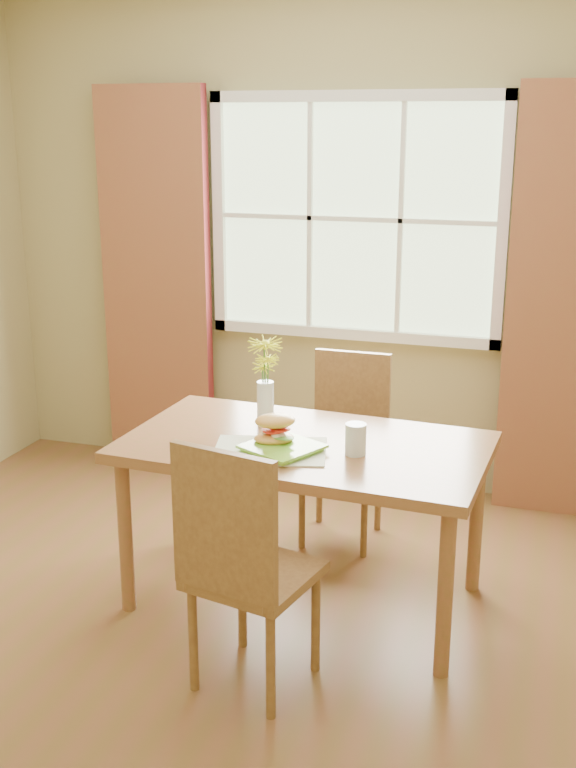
# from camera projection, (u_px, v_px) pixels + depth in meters

# --- Properties ---
(room) EXTENTS (4.24, 3.84, 2.74)m
(room) POSITION_uv_depth(u_px,v_px,m) (227.00, 316.00, 3.15)
(room) COLOR brown
(room) RESTS_ON ground
(window) EXTENTS (1.62, 0.06, 1.32)m
(window) POSITION_uv_depth(u_px,v_px,m) (355.00, 219.00, 4.82)
(window) COLOR #A7C292
(window) RESTS_ON room
(curtain_left) EXTENTS (0.65, 0.08, 2.20)m
(curtain_left) POSITION_uv_depth(u_px,v_px,m) (157.00, 284.00, 5.19)
(curtain_left) COLOR maroon
(curtain_left) RESTS_ON room
(curtain_right) EXTENTS (0.65, 0.08, 2.20)m
(curtain_right) POSITION_uv_depth(u_px,v_px,m) (572.00, 309.00, 4.51)
(curtain_right) COLOR maroon
(curtain_right) RESTS_ON room
(dining_table) EXTENTS (1.53, 0.91, 0.73)m
(dining_table) POSITION_uv_depth(u_px,v_px,m) (305.00, 459.00, 3.74)
(dining_table) COLOR brown
(dining_table) RESTS_ON room
(chair_near) EXTENTS (0.48, 0.48, 0.97)m
(chair_near) POSITION_uv_depth(u_px,v_px,m) (242.00, 560.00, 3.14)
(chair_near) COLOR brown
(chair_near) RESTS_ON room
(chair_far) EXTENTS (0.38, 0.38, 0.92)m
(chair_far) POSITION_uv_depth(u_px,v_px,m) (346.00, 438.00, 4.42)
(chair_far) COLOR brown
(chair_far) RESTS_ON room
(placemat) EXTENTS (0.52, 0.43, 0.01)m
(placemat) POSITION_uv_depth(u_px,v_px,m) (270.00, 450.00, 3.62)
(placemat) COLOR beige
(placemat) RESTS_ON dining_table
(plate) EXTENTS (0.36, 0.36, 0.01)m
(plate) POSITION_uv_depth(u_px,v_px,m) (282.00, 449.00, 3.60)
(plate) COLOR #73B92E
(plate) RESTS_ON placemat
(croissant_sandwich) EXTENTS (0.20, 0.18, 0.13)m
(croissant_sandwich) POSITION_uv_depth(u_px,v_px,m) (275.00, 429.00, 3.63)
(croissant_sandwich) COLOR #F4A053
(croissant_sandwich) RESTS_ON plate
(water_glass) EXTENTS (0.09, 0.09, 0.13)m
(water_glass) POSITION_uv_depth(u_px,v_px,m) (356.00, 440.00, 3.57)
(water_glass) COLOR silver
(water_glass) RESTS_ON dining_table
(flower_vase) EXTENTS (0.16, 0.16, 0.38)m
(flower_vase) POSITION_uv_depth(u_px,v_px,m) (265.00, 372.00, 3.90)
(flower_vase) COLOR silver
(flower_vase) RESTS_ON dining_table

